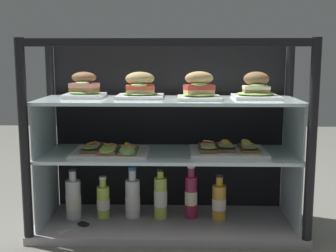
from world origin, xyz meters
name	(u,v)px	position (x,y,z in m)	size (l,w,h in m)	color
ground_plane	(168,230)	(0.00, 0.00, -0.01)	(6.00, 6.00, 0.02)	#5E5D56
case_base_deck	(168,224)	(0.00, 0.00, 0.02)	(1.21, 0.44, 0.04)	#A3999F
case_frame	(169,124)	(0.00, 0.10, 0.48)	(1.21, 0.44, 0.87)	black
riser_lower_tier	(168,188)	(0.00, 0.00, 0.19)	(1.13, 0.36, 0.31)	silver
shelf_lower_glass	(168,154)	(0.00, 0.00, 0.35)	(1.15, 0.38, 0.01)	silver
riser_upper_tier	(168,128)	(0.00, 0.00, 0.48)	(1.13, 0.36, 0.23)	silver
shelf_upper_glass	(168,100)	(0.00, 0.00, 0.60)	(1.15, 0.38, 0.01)	silver
plated_roll_sandwich_near_right_corner	(84,88)	(-0.38, 0.05, 0.65)	(0.18, 0.18, 0.12)	white
plated_roll_sandwich_right_of_center	(140,88)	(-0.13, 0.03, 0.65)	(0.21, 0.21, 0.12)	white
plated_roll_sandwich_left_of_center	(199,89)	(0.14, -0.03, 0.65)	(0.19, 0.19, 0.12)	white
plated_roll_sandwich_near_left_corner	(256,89)	(0.40, 0.03, 0.65)	(0.20, 0.20, 0.12)	white
open_sandwich_tray_right_of_center	(110,150)	(-0.26, -0.03, 0.38)	(0.34, 0.25, 0.06)	white
open_sandwich_tray_near_right_corner	(227,149)	(0.27, -0.01, 0.38)	(0.34, 0.25, 0.06)	white
juice_bottle_front_second	(73,199)	(-0.45, 0.02, 0.13)	(0.07, 0.07, 0.24)	silver
juice_bottle_front_fourth	(103,201)	(-0.31, 0.03, 0.11)	(0.06, 0.06, 0.20)	#BAD94C
juice_bottle_back_right	(133,198)	(-0.17, 0.05, 0.13)	(0.07, 0.07, 0.24)	white
juice_bottle_front_right_end	(161,197)	(-0.04, 0.03, 0.14)	(0.06, 0.06, 0.24)	#BFD156
juice_bottle_back_left	(191,196)	(0.11, 0.04, 0.14)	(0.06, 0.06, 0.26)	#981F49
juice_bottle_front_left_end	(219,201)	(0.24, 0.02, 0.12)	(0.07, 0.07, 0.22)	gold
kitchen_scissors	(80,225)	(-0.39, -0.08, 0.04)	(0.14, 0.15, 0.01)	silver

